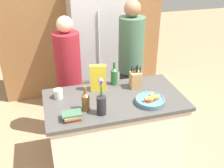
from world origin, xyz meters
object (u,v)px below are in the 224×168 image
(coffee_mug, at_px, (58,94))
(person_in_blue, at_px, (131,60))
(bottle_vinegar, at_px, (114,76))
(cereal_box, at_px, (98,78))
(fruit_bowl, at_px, (150,100))
(book_stack, at_px, (72,116))
(refrigerator, at_px, (98,46))
(person_at_sink, at_px, (69,74))
(flower_vase, at_px, (101,103))
(bottle_oil, at_px, (86,101))
(knife_block, at_px, (136,80))

(coffee_mug, relative_size, person_in_blue, 0.07)
(bottle_vinegar, bearing_deg, cereal_box, -156.19)
(fruit_bowl, xyz_separation_m, book_stack, (-0.81, -0.05, 0.00))
(coffee_mug, xyz_separation_m, person_in_blue, (1.00, 0.55, 0.05))
(refrigerator, bearing_deg, person_at_sink, -125.09)
(fruit_bowl, height_order, flower_vase, flower_vase)
(bottle_oil, bearing_deg, cereal_box, 59.00)
(coffee_mug, height_order, bottle_oil, bottle_oil)
(book_stack, height_order, bottle_vinegar, bottle_vinegar)
(refrigerator, xyz_separation_m, coffee_mug, (-0.74, -1.32, 0.01))
(book_stack, distance_m, person_at_sink, 0.93)
(bottle_vinegar, bearing_deg, refrigerator, 85.77)
(flower_vase, distance_m, bottle_oil, 0.17)
(fruit_bowl, distance_m, coffee_mug, 0.96)
(flower_vase, xyz_separation_m, book_stack, (-0.29, -0.00, -0.08))
(book_stack, bearing_deg, bottle_vinegar, 43.79)
(refrigerator, xyz_separation_m, bottle_vinegar, (-0.09, -1.18, 0.07))
(fruit_bowl, height_order, cereal_box, cereal_box)
(bottle_oil, height_order, person_at_sink, person_at_sink)
(cereal_box, height_order, book_stack, cereal_box)
(bottle_oil, xyz_separation_m, person_in_blue, (0.76, 0.85, -0.01))
(flower_vase, relative_size, bottle_vinegar, 1.35)
(knife_block, xyz_separation_m, person_in_blue, (0.14, 0.55, 0.00))
(refrigerator, distance_m, bottle_vinegar, 1.19)
(person_in_blue, bearing_deg, person_at_sink, -148.95)
(coffee_mug, bearing_deg, cereal_box, 5.56)
(coffee_mug, distance_m, book_stack, 0.42)
(person_at_sink, bearing_deg, book_stack, -111.97)
(person_at_sink, bearing_deg, knife_block, -53.40)
(coffee_mug, distance_m, person_at_sink, 0.55)
(book_stack, relative_size, person_in_blue, 0.10)
(refrigerator, distance_m, coffee_mug, 1.51)
(coffee_mug, height_order, person_in_blue, person_in_blue)
(refrigerator, xyz_separation_m, person_at_sink, (-0.56, -0.80, -0.02))
(fruit_bowl, relative_size, cereal_box, 0.99)
(coffee_mug, distance_m, person_in_blue, 1.14)
(bottle_oil, height_order, bottle_vinegar, bottle_vinegar)
(bottle_vinegar, distance_m, person_at_sink, 0.62)
(person_at_sink, bearing_deg, fruit_bowl, -66.91)
(bottle_oil, bearing_deg, knife_block, 25.56)
(flower_vase, distance_m, book_stack, 0.30)
(knife_block, relative_size, bottle_oil, 1.02)
(fruit_bowl, xyz_separation_m, knife_block, (-0.03, 0.35, 0.06))
(book_stack, distance_m, bottle_oil, 0.20)
(fruit_bowl, xyz_separation_m, bottle_vinegar, (-0.24, 0.49, 0.08))
(fruit_bowl, bearing_deg, flower_vase, -174.77)
(person_in_blue, bearing_deg, knife_block, -75.30)
(fruit_bowl, bearing_deg, refrigerator, 95.21)
(knife_block, bearing_deg, cereal_box, 173.72)
(cereal_box, distance_m, coffee_mug, 0.46)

